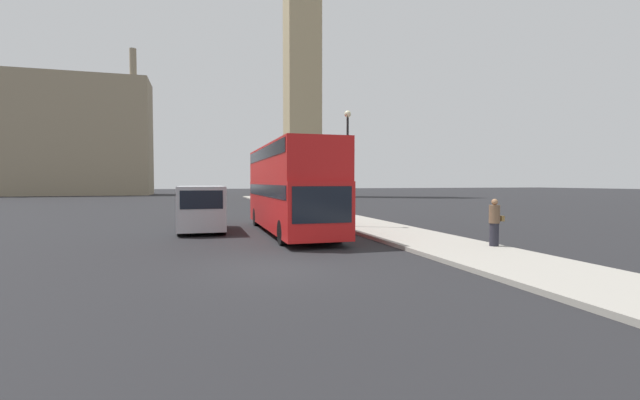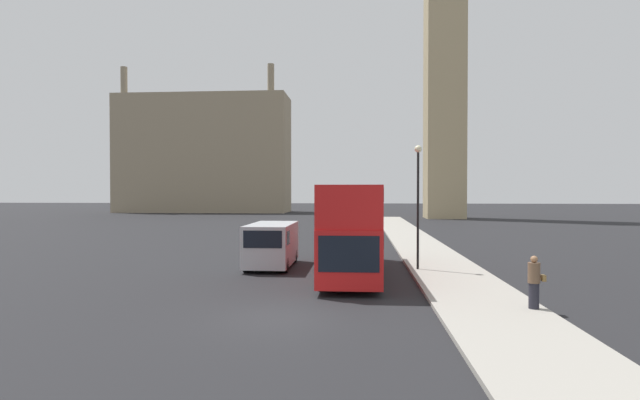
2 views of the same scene
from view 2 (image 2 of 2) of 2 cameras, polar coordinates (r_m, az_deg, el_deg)
name	(u,v)px [view 2 (image 2 of 2)]	position (r m, az deg, el deg)	size (l,w,h in m)	color
ground_plane	(280,317)	(16.29, -4.63, -13.18)	(300.00, 300.00, 0.00)	black
sidewalk_strip	(500,319)	(16.65, 19.90, -12.66)	(3.67, 120.00, 0.15)	#9E998E
clock_tower	(445,7)	(80.87, 14.08, 20.57)	(5.98, 6.15, 60.63)	tan
building_block_distant	(204,154)	(98.68, -13.11, 5.11)	(32.38, 10.11, 27.04)	gray
red_double_decker_bus	(351,225)	(24.05, 3.57, -2.88)	(2.61, 11.23, 4.24)	red
white_van	(272,244)	(26.33, -5.56, -5.02)	(2.23, 5.05, 2.29)	#B2B7BC
pedestrian	(534,282)	(17.94, 23.28, -8.63)	(0.55, 0.39, 1.73)	#23232D
street_lamp	(418,189)	(25.03, 11.14, 1.29)	(0.36, 0.36, 6.11)	black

